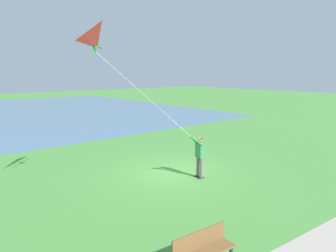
# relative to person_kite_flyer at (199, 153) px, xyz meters

# --- Properties ---
(ground_plane) EXTENTS (120.00, 120.00, 0.00)m
(ground_plane) POSITION_rel_person_kite_flyer_xyz_m (1.19, 0.43, -1.05)
(ground_plane) COLOR #4C8E3D
(person_kite_flyer) EXTENTS (0.52, 0.62, 1.83)m
(person_kite_flyer) POSITION_rel_person_kite_flyer_xyz_m (0.00, 0.00, 0.00)
(person_kite_flyer) COLOR #232328
(person_kite_flyer) RESTS_ON ground
(flying_kite) EXTENTS (1.56, 4.35, 4.18)m
(flying_kite) POSITION_rel_person_kite_flyer_xyz_m (0.61, 3.95, 4.42)
(flying_kite) COLOR red
(park_bench_near_walkway) EXTENTS (0.57, 1.53, 0.88)m
(park_bench_near_walkway) POSITION_rel_person_kite_flyer_xyz_m (-4.26, 4.27, -0.54)
(park_bench_near_walkway) COLOR brown
(park_bench_near_walkway) RESTS_ON ground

